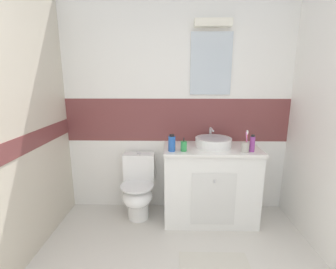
% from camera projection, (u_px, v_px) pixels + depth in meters
% --- Properties ---
extents(wall_back_tiled, '(3.20, 0.20, 2.50)m').
position_uv_depth(wall_back_tiled, '(177.00, 106.00, 2.84)').
color(wall_back_tiled, white).
rests_on(wall_back_tiled, ground_plane).
extents(vanity_cabinet, '(1.02, 0.55, 0.85)m').
position_uv_depth(vanity_cabinet, '(210.00, 183.00, 2.72)').
color(vanity_cabinet, white).
rests_on(vanity_cabinet, ground_plane).
extents(sink_basin, '(0.39, 0.44, 0.17)m').
position_uv_depth(sink_basin, '(213.00, 142.00, 2.65)').
color(sink_basin, white).
rests_on(sink_basin, vanity_cabinet).
extents(toilet, '(0.37, 0.50, 0.74)m').
position_uv_depth(toilet, '(138.00, 189.00, 2.77)').
color(toilet, white).
rests_on(toilet, ground_plane).
extents(toothbrush_cup, '(0.07, 0.07, 0.22)m').
position_uv_depth(toothbrush_cup, '(245.00, 146.00, 2.43)').
color(toothbrush_cup, '#B2ADA3').
rests_on(toothbrush_cup, vanity_cabinet).
extents(soap_dispenser, '(0.07, 0.07, 0.14)m').
position_uv_depth(soap_dispenser, '(184.00, 146.00, 2.47)').
color(soap_dispenser, green).
rests_on(soap_dispenser, vanity_cabinet).
extents(deodorant_spray_can, '(0.05, 0.05, 0.18)m').
position_uv_depth(deodorant_spray_can, '(252.00, 144.00, 2.45)').
color(deodorant_spray_can, '#993F99').
rests_on(deodorant_spray_can, vanity_cabinet).
extents(mouthwash_bottle, '(0.07, 0.07, 0.18)m').
position_uv_depth(mouthwash_bottle, '(172.00, 143.00, 2.46)').
color(mouthwash_bottle, '#2659B2').
rests_on(mouthwash_bottle, vanity_cabinet).
extents(bath_mat, '(0.61, 0.36, 0.01)m').
position_uv_depth(bath_mat, '(215.00, 267.00, 2.06)').
color(bath_mat, beige).
rests_on(bath_mat, ground_plane).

